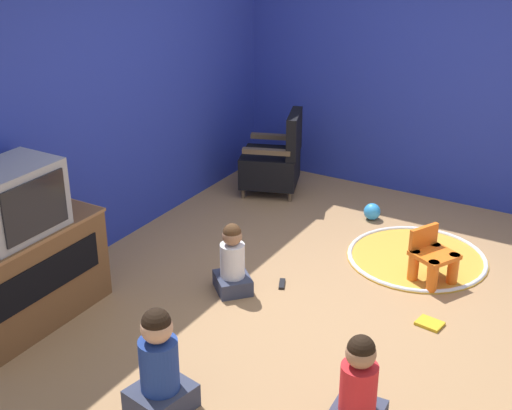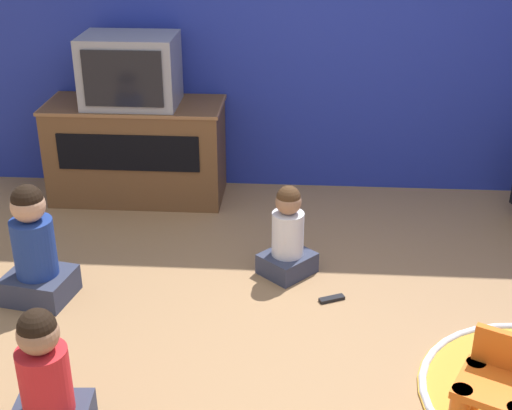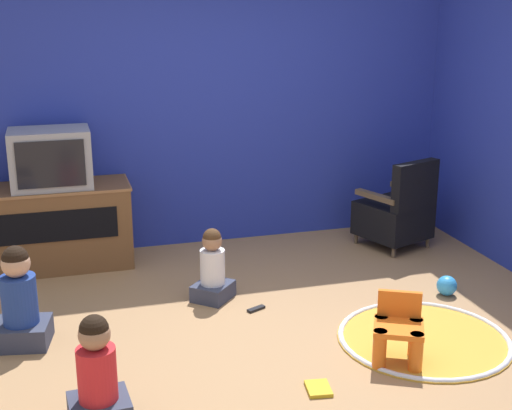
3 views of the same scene
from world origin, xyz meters
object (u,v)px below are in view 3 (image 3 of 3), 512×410
at_px(book, 318,389).
at_px(toy_ball, 447,286).
at_px(child_watching_left, 97,377).
at_px(television, 51,158).
at_px(remote_control, 256,309).
at_px(black_armchair, 397,213).
at_px(child_watching_right, 213,269).
at_px(tv_cabinet, 56,225).
at_px(yellow_kid_chair, 398,334).
at_px(child_watching_center, 20,303).

bearing_deg(book, toy_ball, -46.54).
distance_m(child_watching_left, toy_ball, 2.97).
xyz_separation_m(television, remote_control, (1.41, -1.34, -0.97)).
relative_size(black_armchair, child_watching_right, 1.48).
relative_size(child_watching_right, remote_control, 3.74).
xyz_separation_m(child_watching_left, child_watching_right, (0.98, 1.47, -0.03)).
bearing_deg(tv_cabinet, yellow_kid_chair, -48.73).
distance_m(child_watching_left, child_watching_right, 1.77).
xyz_separation_m(black_armchair, child_watching_center, (-3.34, -1.08, -0.03)).
bearing_deg(child_watching_center, yellow_kid_chair, -10.78).
distance_m(black_armchair, remote_control, 1.96).
height_order(child_watching_center, child_watching_right, child_watching_center).
bearing_deg(remote_control, yellow_kid_chair, -80.91).
height_order(child_watching_center, toy_ball, child_watching_center).
xyz_separation_m(black_armchair, child_watching_left, (-2.90, -2.17, -0.05)).
bearing_deg(black_armchair, television, -26.72).
bearing_deg(child_watching_right, remote_control, -95.79).
height_order(child_watching_left, book, child_watching_left).
relative_size(child_watching_center, remote_control, 4.59).
relative_size(yellow_kid_chair, child_watching_right, 0.76).
bearing_deg(black_armchair, tv_cabinet, -27.18).
xyz_separation_m(black_armchair, book, (-1.61, -2.20, -0.32)).
relative_size(child_watching_left, child_watching_center, 0.92).
distance_m(child_watching_center, child_watching_right, 1.46).
bearing_deg(child_watching_right, black_armchair, -27.57).
height_order(television, toy_ball, television).
xyz_separation_m(child_watching_center, toy_ball, (3.21, -0.07, -0.23)).
xyz_separation_m(yellow_kid_chair, child_watching_left, (-1.91, -0.17, 0.09)).
height_order(television, child_watching_right, television).
relative_size(black_armchair, yellow_kid_chair, 1.94).
distance_m(child_watching_right, toy_ball, 1.86).
distance_m(toy_ball, book, 1.82).
bearing_deg(television, book, -60.17).
bearing_deg(child_watching_right, child_watching_center, 147.35).
height_order(child_watching_left, child_watching_right, child_watching_left).
height_order(tv_cabinet, remote_control, tv_cabinet).
xyz_separation_m(toy_ball, book, (-1.49, -1.05, -0.07)).
relative_size(television, black_armchair, 0.77).
relative_size(black_armchair, toy_ball, 5.38).
bearing_deg(black_armchair, child_watching_center, -2.54).
relative_size(television, yellow_kid_chair, 1.49).
bearing_deg(black_armchair, yellow_kid_chair, 43.12).
height_order(yellow_kid_chair, toy_ball, yellow_kid_chair).
height_order(tv_cabinet, black_armchair, black_armchair).
relative_size(child_watching_right, book, 2.87).
height_order(black_armchair, child_watching_center, black_armchair).
xyz_separation_m(tv_cabinet, child_watching_left, (0.16, -2.53, -0.10)).
xyz_separation_m(yellow_kid_chair, toy_ball, (0.87, 0.86, -0.11)).
bearing_deg(television, child_watching_left, -86.24).
xyz_separation_m(black_armchair, child_watching_right, (-1.92, -0.70, -0.08)).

